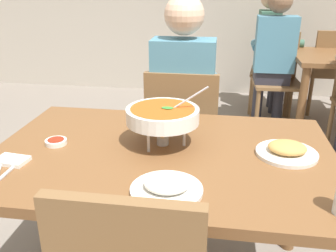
{
  "coord_description": "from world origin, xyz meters",
  "views": [
    {
      "loc": [
        0.22,
        -1.32,
        1.39
      ],
      "look_at": [
        0.0,
        0.15,
        0.78
      ],
      "focal_mm": 39.26,
      "sensor_mm": 36.0,
      "label": 1
    }
  ],
  "objects_px": {
    "diner_main": "(184,93)",
    "chair_bg_corner": "(331,68)",
    "chair_bg_middle": "(276,74)",
    "patron_bg_middle": "(274,52)",
    "curry_bowl": "(163,116)",
    "patron_bg_right": "(271,43)",
    "chair_bg_right": "(281,66)",
    "appetizer_plate": "(287,150)",
    "chair_diner_main": "(182,131)",
    "rice_plate": "(166,187)",
    "sauce_dish": "(56,142)",
    "dining_table_main": "(163,172)"
  },
  "relations": [
    {
      "from": "curry_bowl",
      "to": "rice_plate",
      "type": "relative_size",
      "value": 1.39
    },
    {
      "from": "curry_bowl",
      "to": "sauce_dish",
      "type": "bearing_deg",
      "value": -171.2
    },
    {
      "from": "sauce_dish",
      "to": "chair_diner_main",
      "type": "bearing_deg",
      "value": 58.69
    },
    {
      "from": "chair_bg_middle",
      "to": "patron_bg_middle",
      "type": "relative_size",
      "value": 0.69
    },
    {
      "from": "chair_bg_right",
      "to": "patron_bg_middle",
      "type": "relative_size",
      "value": 0.69
    },
    {
      "from": "sauce_dish",
      "to": "chair_bg_middle",
      "type": "relative_size",
      "value": 0.1
    },
    {
      "from": "chair_diner_main",
      "to": "chair_bg_middle",
      "type": "distance_m",
      "value": 1.76
    },
    {
      "from": "curry_bowl",
      "to": "rice_plate",
      "type": "distance_m",
      "value": 0.39
    },
    {
      "from": "diner_main",
      "to": "patron_bg_middle",
      "type": "xyz_separation_m",
      "value": [
        0.69,
        1.44,
        0.0
      ]
    },
    {
      "from": "chair_bg_middle",
      "to": "chair_bg_right",
      "type": "relative_size",
      "value": 1.0
    },
    {
      "from": "appetizer_plate",
      "to": "chair_bg_middle",
      "type": "distance_m",
      "value": 2.32
    },
    {
      "from": "rice_plate",
      "to": "chair_bg_middle",
      "type": "height_order",
      "value": "chair_bg_middle"
    },
    {
      "from": "chair_diner_main",
      "to": "chair_bg_corner",
      "type": "relative_size",
      "value": 1.0
    },
    {
      "from": "rice_plate",
      "to": "appetizer_plate",
      "type": "bearing_deg",
      "value": 38.28
    },
    {
      "from": "rice_plate",
      "to": "chair_bg_right",
      "type": "distance_m",
      "value": 3.11
    },
    {
      "from": "chair_diner_main",
      "to": "curry_bowl",
      "type": "height_order",
      "value": "curry_bowl"
    },
    {
      "from": "chair_bg_middle",
      "to": "chair_bg_right",
      "type": "height_order",
      "value": "same"
    },
    {
      "from": "diner_main",
      "to": "chair_bg_right",
      "type": "distance_m",
      "value": 2.11
    },
    {
      "from": "curry_bowl",
      "to": "patron_bg_right",
      "type": "xyz_separation_m",
      "value": [
        0.72,
        2.67,
        -0.12
      ]
    },
    {
      "from": "patron_bg_middle",
      "to": "chair_bg_middle",
      "type": "bearing_deg",
      "value": 63.79
    },
    {
      "from": "diner_main",
      "to": "appetizer_plate",
      "type": "bearing_deg",
      "value": -56.34
    },
    {
      "from": "chair_bg_middle",
      "to": "chair_bg_corner",
      "type": "xyz_separation_m",
      "value": [
        0.6,
        0.35,
        0.0
      ]
    },
    {
      "from": "diner_main",
      "to": "sauce_dish",
      "type": "bearing_deg",
      "value": -120.23
    },
    {
      "from": "chair_bg_corner",
      "to": "patron_bg_middle",
      "type": "distance_m",
      "value": 0.84
    },
    {
      "from": "chair_diner_main",
      "to": "appetizer_plate",
      "type": "bearing_deg",
      "value": -55.13
    },
    {
      "from": "dining_table_main",
      "to": "sauce_dish",
      "type": "bearing_deg",
      "value": -179.6
    },
    {
      "from": "diner_main",
      "to": "sauce_dish",
      "type": "relative_size",
      "value": 14.56
    },
    {
      "from": "dining_table_main",
      "to": "chair_bg_right",
      "type": "relative_size",
      "value": 1.54
    },
    {
      "from": "dining_table_main",
      "to": "chair_bg_middle",
      "type": "xyz_separation_m",
      "value": [
        0.74,
        2.34,
        -0.13
      ]
    },
    {
      "from": "appetizer_plate",
      "to": "chair_bg_corner",
      "type": "relative_size",
      "value": 0.27
    },
    {
      "from": "chair_diner_main",
      "to": "chair_bg_corner",
      "type": "bearing_deg",
      "value": 55.3
    },
    {
      "from": "diner_main",
      "to": "rice_plate",
      "type": "bearing_deg",
      "value": -86.65
    },
    {
      "from": "curry_bowl",
      "to": "rice_plate",
      "type": "bearing_deg",
      "value": -78.76
    },
    {
      "from": "rice_plate",
      "to": "appetizer_plate",
      "type": "relative_size",
      "value": 1.0
    },
    {
      "from": "diner_main",
      "to": "curry_bowl",
      "type": "relative_size",
      "value": 3.94
    },
    {
      "from": "rice_plate",
      "to": "appetizer_plate",
      "type": "height_order",
      "value": "same"
    },
    {
      "from": "chair_bg_right",
      "to": "appetizer_plate",
      "type": "bearing_deg",
      "value": -97.52
    },
    {
      "from": "appetizer_plate",
      "to": "chair_bg_middle",
      "type": "xyz_separation_m",
      "value": [
        0.25,
        2.3,
        -0.24
      ]
    },
    {
      "from": "rice_plate",
      "to": "patron_bg_middle",
      "type": "bearing_deg",
      "value": 76.06
    },
    {
      "from": "diner_main",
      "to": "chair_bg_middle",
      "type": "xyz_separation_m",
      "value": [
        0.74,
        1.56,
        -0.24
      ]
    },
    {
      "from": "rice_plate",
      "to": "chair_diner_main",
      "type": "bearing_deg",
      "value": 93.46
    },
    {
      "from": "dining_table_main",
      "to": "patron_bg_right",
      "type": "distance_m",
      "value": 2.83
    },
    {
      "from": "chair_diner_main",
      "to": "curry_bowl",
      "type": "distance_m",
      "value": 0.77
    },
    {
      "from": "chair_bg_middle",
      "to": "chair_bg_corner",
      "type": "height_order",
      "value": "same"
    },
    {
      "from": "curry_bowl",
      "to": "appetizer_plate",
      "type": "xyz_separation_m",
      "value": [
        0.5,
        -0.03,
        -0.11
      ]
    },
    {
      "from": "rice_plate",
      "to": "sauce_dish",
      "type": "relative_size",
      "value": 2.67
    },
    {
      "from": "curry_bowl",
      "to": "patron_bg_right",
      "type": "bearing_deg",
      "value": 74.85
    },
    {
      "from": "dining_table_main",
      "to": "chair_bg_right",
      "type": "height_order",
      "value": "chair_bg_right"
    },
    {
      "from": "diner_main",
      "to": "chair_bg_corner",
      "type": "relative_size",
      "value": 1.46
    },
    {
      "from": "sauce_dish",
      "to": "chair_bg_corner",
      "type": "xyz_separation_m",
      "value": [
        1.8,
        2.69,
        -0.24
      ]
    }
  ]
}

